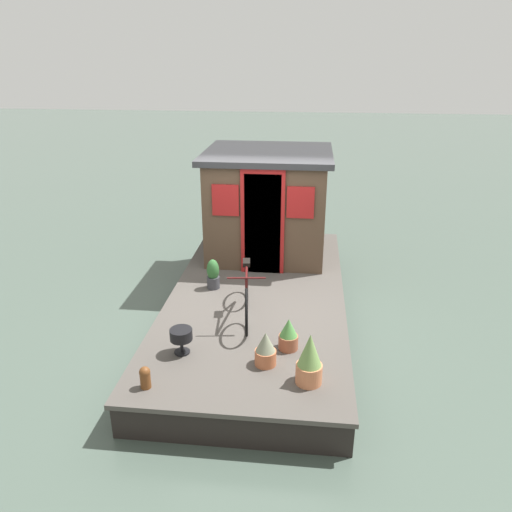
{
  "coord_description": "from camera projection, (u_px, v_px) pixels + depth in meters",
  "views": [
    {
      "loc": [
        -6.93,
        -0.74,
        3.97
      ],
      "look_at": [
        -0.2,
        0.0,
        1.19
      ],
      "focal_mm": 34.9,
      "sensor_mm": 36.0,
      "label": 1
    }
  ],
  "objects": [
    {
      "name": "ground_plane",
      "position": [
        257.0,
        320.0,
        7.95
      ],
      "size": [
        60.0,
        60.0,
        0.0
      ],
      "primitive_type": "plane",
      "color": "#47564C"
    },
    {
      "name": "houseboat_deck",
      "position": [
        257.0,
        306.0,
        7.86
      ],
      "size": [
        5.7,
        2.68,
        0.49
      ],
      "color": "#4C4742",
      "rests_on": "ground_plane"
    },
    {
      "name": "houseboat_cabin",
      "position": [
        268.0,
        203.0,
        9.0
      ],
      "size": [
        2.08,
        2.23,
        1.89
      ],
      "color": "#4C3828",
      "rests_on": "houseboat_deck"
    },
    {
      "name": "bicycle",
      "position": [
        247.0,
        292.0,
        6.95
      ],
      "size": [
        1.62,
        0.5,
        0.79
      ],
      "color": "black",
      "rests_on": "houseboat_deck"
    },
    {
      "name": "potted_plant_basil",
      "position": [
        309.0,
        360.0,
        5.55
      ],
      "size": [
        0.3,
        0.3,
        0.63
      ],
      "color": "#C6754C",
      "rests_on": "houseboat_deck"
    },
    {
      "name": "potted_plant_lavender",
      "position": [
        288.0,
        335.0,
        6.23
      ],
      "size": [
        0.25,
        0.25,
        0.42
      ],
      "color": "#935138",
      "rests_on": "houseboat_deck"
    },
    {
      "name": "potted_plant_fern",
      "position": [
        266.0,
        349.0,
        5.91
      ],
      "size": [
        0.26,
        0.26,
        0.44
      ],
      "color": "#B2603D",
      "rests_on": "houseboat_deck"
    },
    {
      "name": "potted_plant_rosemary",
      "position": [
        213.0,
        275.0,
        7.84
      ],
      "size": [
        0.2,
        0.2,
        0.49
      ],
      "color": "#38383D",
      "rests_on": "houseboat_deck"
    },
    {
      "name": "charcoal_grill",
      "position": [
        181.0,
        336.0,
        6.12
      ],
      "size": [
        0.28,
        0.28,
        0.33
      ],
      "color": "black",
      "rests_on": "houseboat_deck"
    },
    {
      "name": "mooring_bollard",
      "position": [
        145.0,
        377.0,
        5.52
      ],
      "size": [
        0.13,
        0.13,
        0.27
      ],
      "color": "brown",
      "rests_on": "houseboat_deck"
    }
  ]
}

